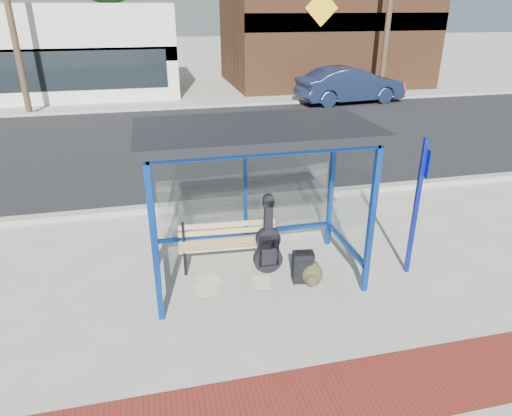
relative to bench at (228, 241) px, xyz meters
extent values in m
plane|color=#B2ADA0|center=(0.35, -0.47, -0.43)|extent=(120.00, 120.00, 0.00)
cube|color=maroon|center=(0.35, -3.07, -0.42)|extent=(60.00, 1.00, 0.01)
cube|color=gray|center=(0.35, 2.43, -0.37)|extent=(60.00, 0.25, 0.12)
cube|color=black|center=(0.35, 7.53, -0.43)|extent=(60.00, 10.00, 0.00)
cube|color=gray|center=(0.35, 12.63, -0.37)|extent=(60.00, 0.25, 0.12)
cube|color=#B2ADA0|center=(0.35, 14.53, -0.42)|extent=(60.00, 4.00, 0.01)
cube|color=navy|center=(-1.15, -1.22, 0.72)|extent=(0.08, 0.08, 2.30)
cube|color=navy|center=(1.85, -1.22, 0.72)|extent=(0.08, 0.08, 2.30)
cube|color=navy|center=(-1.15, 0.28, 0.72)|extent=(0.08, 0.08, 2.30)
cube|color=navy|center=(1.85, 0.28, 0.72)|extent=(0.08, 0.08, 2.30)
cube|color=navy|center=(0.35, 0.28, 1.83)|extent=(3.00, 0.08, 0.08)
cube|color=navy|center=(0.35, -1.22, 1.83)|extent=(3.00, 0.08, 0.08)
cube|color=navy|center=(-1.15, -0.47, 1.83)|extent=(0.08, 1.50, 0.08)
cube|color=navy|center=(1.85, -0.47, 1.83)|extent=(0.08, 1.50, 0.08)
cube|color=navy|center=(0.35, 0.28, -0.03)|extent=(3.00, 0.08, 0.06)
cube|color=navy|center=(-1.15, -0.47, -0.03)|extent=(0.08, 1.50, 0.06)
cube|color=navy|center=(1.85, -0.47, -0.03)|extent=(0.08, 1.50, 0.06)
cube|color=navy|center=(0.35, 0.28, 0.92)|extent=(0.05, 0.05, 1.90)
cube|color=silver|center=(0.35, 0.28, 0.88)|extent=(2.84, 0.01, 1.82)
cube|color=silver|center=(-1.15, -0.47, 0.88)|extent=(0.02, 1.34, 1.82)
cube|color=silver|center=(1.85, -0.47, 0.88)|extent=(0.02, 1.34, 1.82)
cube|color=black|center=(0.35, -0.47, 1.93)|extent=(3.30, 1.80, 0.12)
cube|color=#59331E|center=(8.35, 18.03, 2.77)|extent=(10.00, 7.00, 6.40)
cube|color=black|center=(8.35, 14.58, 2.77)|extent=(10.00, 0.10, 0.80)
cube|color=yellow|center=(6.85, 14.48, 3.37)|extent=(1.56, 0.06, 1.56)
cylinder|color=#4C3826|center=(-2.65, 21.53, 2.07)|extent=(0.36, 0.36, 5.00)
cylinder|color=#4C3826|center=(12.85, 21.53, 2.07)|extent=(0.36, 0.36, 5.00)
cylinder|color=#4C3826|center=(-5.65, 12.93, 3.57)|extent=(0.24, 0.24, 8.00)
cylinder|color=#4C3826|center=(9.35, 12.93, 3.57)|extent=(0.24, 0.24, 8.00)
cube|color=black|center=(-0.73, -0.18, -0.23)|extent=(0.05, 0.05, 0.40)
cube|color=black|center=(-0.70, 0.17, -0.05)|extent=(0.05, 0.05, 0.76)
cube|color=black|center=(-0.72, -0.01, -0.23)|extent=(0.07, 0.36, 0.04)
cube|color=black|center=(0.70, -0.28, -0.23)|extent=(0.05, 0.05, 0.40)
cube|color=black|center=(0.72, 0.07, -0.05)|extent=(0.05, 0.05, 0.76)
cube|color=black|center=(0.71, -0.10, -0.23)|extent=(0.07, 0.36, 0.04)
cube|color=tan|center=(-0.01, -0.20, -0.03)|extent=(1.61, 0.19, 0.03)
cube|color=tan|center=(-0.01, -0.10, -0.03)|extent=(1.61, 0.19, 0.03)
cube|color=tan|center=(0.00, -0.01, -0.03)|extent=(1.61, 0.19, 0.03)
cube|color=tan|center=(0.01, 0.09, -0.03)|extent=(1.61, 0.19, 0.03)
cube|color=tan|center=(0.01, 0.13, 0.11)|extent=(1.60, 0.13, 0.09)
cube|color=tan|center=(0.01, 0.13, 0.23)|extent=(1.60, 0.13, 0.09)
cylinder|color=black|center=(0.57, -0.38, -0.20)|extent=(0.46, 0.14, 0.46)
cylinder|color=black|center=(0.57, -0.38, 0.16)|extent=(0.38, 0.14, 0.38)
cube|color=black|center=(0.57, -0.38, -0.02)|extent=(0.33, 0.13, 0.55)
cube|color=black|center=(0.57, -0.38, 0.54)|extent=(0.12, 0.11, 0.55)
cube|color=black|center=(0.57, -0.38, 0.78)|extent=(0.17, 0.11, 0.11)
cube|color=black|center=(1.02, -0.79, -0.17)|extent=(0.34, 0.24, 0.50)
cylinder|color=black|center=(0.91, -0.77, -0.41)|extent=(0.07, 0.19, 0.05)
cylinder|color=black|center=(1.14, -0.80, -0.41)|extent=(0.07, 0.19, 0.05)
cube|color=black|center=(1.02, -0.79, 0.11)|extent=(0.20, 0.06, 0.04)
cube|color=black|center=(1.01, -0.89, -0.16)|extent=(0.25, 0.05, 0.27)
ellipsoid|color=#302F1A|center=(1.13, -0.91, -0.24)|extent=(0.37, 0.32, 0.37)
ellipsoid|color=#302F1A|center=(1.09, -1.02, -0.29)|extent=(0.21, 0.18, 0.19)
cube|color=#302F1A|center=(1.14, -0.89, -0.07)|extent=(0.11, 0.07, 0.03)
cube|color=#0D1990|center=(2.75, -0.89, 0.68)|extent=(0.08, 0.08, 2.21)
cube|color=#0D1990|center=(2.79, -0.90, 1.41)|extent=(0.07, 0.27, 0.41)
cube|color=white|center=(-0.37, -0.43, -0.43)|extent=(0.40, 0.44, 0.01)
cube|color=white|center=(-0.47, -0.66, -0.43)|extent=(0.32, 0.39, 0.01)
cube|color=white|center=(0.40, -0.67, -0.43)|extent=(0.33, 0.39, 0.01)
imported|color=#16203F|center=(7.50, 12.21, 0.33)|extent=(4.77, 2.10, 1.52)
cylinder|color=red|center=(10.52, 12.94, -0.16)|extent=(0.18, 0.18, 0.53)
sphere|color=red|center=(10.52, 12.94, 0.13)|extent=(0.19, 0.19, 0.19)
cylinder|color=red|center=(10.52, 12.94, -0.07)|extent=(0.30, 0.14, 0.09)
camera|label=1|loc=(-1.05, -6.48, 3.51)|focal=32.00mm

